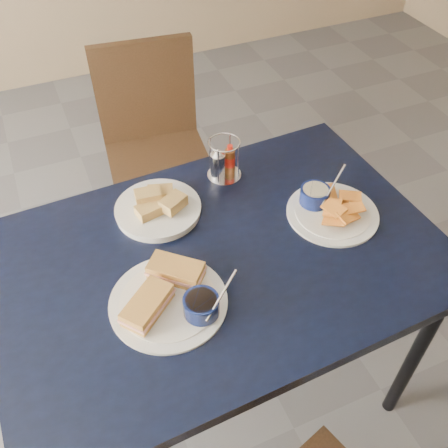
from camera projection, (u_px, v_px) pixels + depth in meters
name	position (u px, v px, depth m)	size (l,w,h in m)	color
ground	(167.00, 392.00, 1.89)	(6.00, 6.00, 0.00)	#4B4C50
dining_table	(220.00, 269.00, 1.42)	(1.27, 0.87, 0.75)	black
chair_far	(151.00, 136.00, 2.17)	(0.47, 0.45, 0.90)	black
sandwich_plate	(171.00, 296.00, 1.25)	(0.32, 0.30, 0.12)	white
plantain_plate	(328.00, 207.00, 1.48)	(0.27, 0.27, 0.12)	white
bread_basket	(158.00, 207.00, 1.48)	(0.25, 0.25, 0.07)	white
condiment_caddy	(223.00, 162.00, 1.57)	(0.11, 0.11, 0.14)	silver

